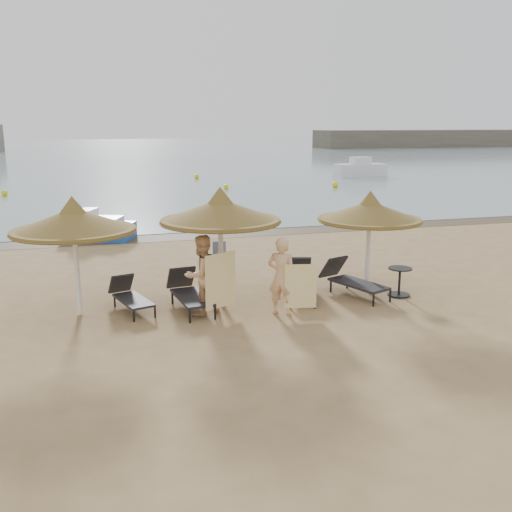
{
  "coord_description": "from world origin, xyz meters",
  "views": [
    {
      "loc": [
        -2.3,
        -11.44,
        4.11
      ],
      "look_at": [
        1.28,
        1.2,
        1.05
      ],
      "focal_mm": 40.0,
      "sensor_mm": 36.0,
      "label": 1
    }
  ],
  "objects_px": {
    "palapa_left": "(73,221)",
    "lounger_far_right": "(351,279)",
    "pedal_boat": "(98,228)",
    "lounger_near_left": "(189,292)",
    "lounger_near_right": "(300,280)",
    "palapa_center": "(220,211)",
    "palapa_right": "(370,212)",
    "person_left": "(201,269)",
    "side_table": "(399,283)",
    "person_right": "(282,270)",
    "lounger_far_left": "(130,295)"
  },
  "relations": [
    {
      "from": "palapa_right",
      "to": "pedal_boat",
      "type": "distance_m",
      "value": 10.84
    },
    {
      "from": "palapa_left",
      "to": "side_table",
      "type": "distance_m",
      "value": 7.72
    },
    {
      "from": "lounger_far_left",
      "to": "lounger_far_right",
      "type": "height_order",
      "value": "lounger_far_right"
    },
    {
      "from": "palapa_center",
      "to": "pedal_boat",
      "type": "distance_m",
      "value": 9.22
    },
    {
      "from": "palapa_left",
      "to": "pedal_boat",
      "type": "height_order",
      "value": "palapa_left"
    },
    {
      "from": "lounger_near_right",
      "to": "pedal_boat",
      "type": "relative_size",
      "value": 0.74
    },
    {
      "from": "person_right",
      "to": "pedal_boat",
      "type": "relative_size",
      "value": 0.74
    },
    {
      "from": "lounger_far_right",
      "to": "side_table",
      "type": "height_order",
      "value": "lounger_far_right"
    },
    {
      "from": "palapa_right",
      "to": "person_left",
      "type": "xyz_separation_m",
      "value": [
        -4.29,
        -0.61,
        -0.99
      ]
    },
    {
      "from": "lounger_far_right",
      "to": "lounger_far_left",
      "type": "bearing_deg",
      "value": 157.11
    },
    {
      "from": "palapa_left",
      "to": "lounger_near_left",
      "type": "relative_size",
      "value": 1.36
    },
    {
      "from": "person_left",
      "to": "pedal_boat",
      "type": "distance_m",
      "value": 9.48
    },
    {
      "from": "lounger_far_right",
      "to": "pedal_boat",
      "type": "bearing_deg",
      "value": 104.11
    },
    {
      "from": "pedal_boat",
      "to": "lounger_far_left",
      "type": "bearing_deg",
      "value": -65.26
    },
    {
      "from": "palapa_right",
      "to": "pedal_boat",
      "type": "height_order",
      "value": "palapa_right"
    },
    {
      "from": "side_table",
      "to": "palapa_left",
      "type": "bearing_deg",
      "value": 175.18
    },
    {
      "from": "lounger_far_right",
      "to": "side_table",
      "type": "bearing_deg",
      "value": -42.67
    },
    {
      "from": "lounger_far_right",
      "to": "side_table",
      "type": "relative_size",
      "value": 2.85
    },
    {
      "from": "palapa_left",
      "to": "lounger_far_right",
      "type": "distance_m",
      "value": 6.63
    },
    {
      "from": "palapa_right",
      "to": "lounger_far_right",
      "type": "distance_m",
      "value": 1.71
    },
    {
      "from": "person_right",
      "to": "lounger_near_left",
      "type": "bearing_deg",
      "value": 4.11
    },
    {
      "from": "palapa_center",
      "to": "palapa_right",
      "type": "distance_m",
      "value": 3.73
    },
    {
      "from": "palapa_center",
      "to": "person_right",
      "type": "distance_m",
      "value": 1.94
    },
    {
      "from": "lounger_far_right",
      "to": "lounger_near_right",
      "type": "bearing_deg",
      "value": 149.59
    },
    {
      "from": "lounger_near_left",
      "to": "pedal_boat",
      "type": "bearing_deg",
      "value": 94.98
    },
    {
      "from": "lounger_near_left",
      "to": "pedal_boat",
      "type": "distance_m",
      "value": 8.91
    },
    {
      "from": "lounger_near_right",
      "to": "pedal_boat",
      "type": "xyz_separation_m",
      "value": [
        -4.63,
        8.5,
        0.03
      ]
    },
    {
      "from": "lounger_far_left",
      "to": "side_table",
      "type": "xyz_separation_m",
      "value": [
        6.4,
        -0.73,
        0.01
      ]
    },
    {
      "from": "palapa_left",
      "to": "pedal_boat",
      "type": "distance_m",
      "value": 8.73
    },
    {
      "from": "palapa_right",
      "to": "lounger_far_right",
      "type": "height_order",
      "value": "palapa_right"
    },
    {
      "from": "palapa_right",
      "to": "lounger_far_left",
      "type": "relative_size",
      "value": 1.52
    },
    {
      "from": "lounger_far_right",
      "to": "palapa_center",
      "type": "bearing_deg",
      "value": 158.64
    },
    {
      "from": "palapa_left",
      "to": "lounger_near_left",
      "type": "height_order",
      "value": "palapa_left"
    },
    {
      "from": "palapa_center",
      "to": "pedal_boat",
      "type": "height_order",
      "value": "palapa_center"
    },
    {
      "from": "palapa_center",
      "to": "lounger_far_left",
      "type": "height_order",
      "value": "palapa_center"
    },
    {
      "from": "lounger_far_left",
      "to": "side_table",
      "type": "height_order",
      "value": "lounger_far_left"
    },
    {
      "from": "side_table",
      "to": "person_right",
      "type": "distance_m",
      "value": 3.32
    },
    {
      "from": "palapa_center",
      "to": "lounger_far_right",
      "type": "xyz_separation_m",
      "value": [
        3.24,
        -0.08,
        -1.8
      ]
    },
    {
      "from": "lounger_far_left",
      "to": "lounger_near_left",
      "type": "distance_m",
      "value": 1.33
    },
    {
      "from": "lounger_near_right",
      "to": "palapa_center",
      "type": "bearing_deg",
      "value": -159.55
    },
    {
      "from": "lounger_near_left",
      "to": "lounger_far_right",
      "type": "relative_size",
      "value": 0.98
    },
    {
      "from": "lounger_near_right",
      "to": "lounger_far_right",
      "type": "relative_size",
      "value": 1.0
    },
    {
      "from": "lounger_far_left",
      "to": "lounger_near_right",
      "type": "relative_size",
      "value": 0.84
    },
    {
      "from": "lounger_near_left",
      "to": "pedal_boat",
      "type": "relative_size",
      "value": 0.72
    },
    {
      "from": "palapa_right",
      "to": "lounger_far_right",
      "type": "xyz_separation_m",
      "value": [
        -0.49,
        -0.12,
        -1.63
      ]
    },
    {
      "from": "palapa_left",
      "to": "palapa_right",
      "type": "height_order",
      "value": "palapa_left"
    },
    {
      "from": "lounger_near_left",
      "to": "lounger_far_right",
      "type": "xyz_separation_m",
      "value": [
        4.01,
        -0.03,
        0.0
      ]
    },
    {
      "from": "palapa_left",
      "to": "lounger_near_right",
      "type": "xyz_separation_m",
      "value": [
        5.15,
        0.05,
        -1.71
      ]
    },
    {
      "from": "lounger_near_left",
      "to": "lounger_far_right",
      "type": "distance_m",
      "value": 4.01
    },
    {
      "from": "palapa_left",
      "to": "side_table",
      "type": "xyz_separation_m",
      "value": [
        7.49,
        -0.63,
        -1.76
      ]
    }
  ]
}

